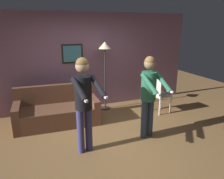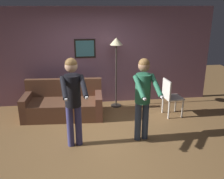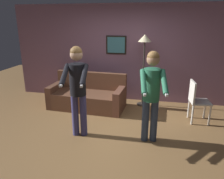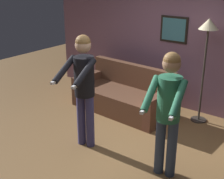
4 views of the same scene
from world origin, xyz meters
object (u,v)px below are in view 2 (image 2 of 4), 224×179
at_px(couch, 63,105).
at_px(person_standing_left, 73,95).
at_px(person_standing_right, 143,93).
at_px(torchiere_lamp, 116,50).
at_px(dining_chair_distant, 170,95).

relative_size(couch, person_standing_left, 1.12).
relative_size(couch, person_standing_right, 1.15).
height_order(torchiere_lamp, person_standing_left, torchiere_lamp).
distance_m(couch, torchiere_lamp, 1.92).
distance_m(person_standing_left, dining_chair_distant, 2.62).
xyz_separation_m(person_standing_left, dining_chair_distant, (2.31, 1.12, -0.53)).
xyz_separation_m(torchiere_lamp, dining_chair_distant, (1.22, -0.77, -1.01)).
xyz_separation_m(person_standing_right, dining_chair_distant, (0.96, 1.05, -0.49)).
bearing_deg(person_standing_left, dining_chair_distant, 25.94).
height_order(person_standing_right, dining_chair_distant, person_standing_right).
height_order(couch, person_standing_right, person_standing_right).
distance_m(couch, person_standing_right, 2.26).
bearing_deg(couch, person_standing_left, -78.37).
relative_size(couch, torchiere_lamp, 1.05).
xyz_separation_m(torchiere_lamp, person_standing_right, (0.26, -1.82, -0.52)).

